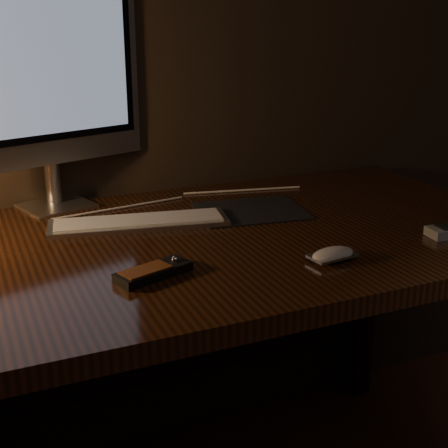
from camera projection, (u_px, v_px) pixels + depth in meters
name	position (u px, v px, depth m)	size (l,w,h in m)	color
desk	(158.00, 286.00, 1.37)	(1.60, 0.75, 0.75)	#371B0C
monitor	(46.00, 84.00, 1.40)	(0.46, 0.18, 0.49)	silver
keyboard	(139.00, 222.00, 1.37)	(0.39, 0.11, 0.01)	silver
mousepad	(251.00, 211.00, 1.46)	(0.24, 0.20, 0.00)	black
mouse	(333.00, 256.00, 1.17)	(0.09, 0.05, 0.02)	white
media_remote	(154.00, 271.00, 1.10)	(0.15, 0.09, 0.03)	black
cable	(186.00, 200.00, 1.54)	(0.01, 0.01, 0.64)	white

